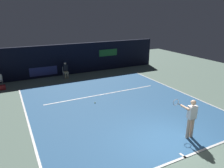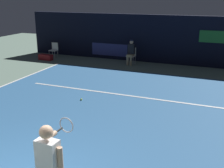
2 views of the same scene
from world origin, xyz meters
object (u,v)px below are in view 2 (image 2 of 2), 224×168
Objects in this scene: equipment_bag at (46,57)px; courtside_chair_near at (54,49)px; line_judge_on_chair at (131,52)px; tennis_player at (50,167)px; tennis_ball at (81,99)px.

courtside_chair_near is at bearing 89.19° from equipment_bag.
courtside_chair_near is 1.05× the size of equipment_bag.
line_judge_on_chair is 1.50× the size of courtside_chair_near.
tennis_player reaches higher than equipment_bag.
tennis_ball is at bearing -40.79° from equipment_bag.
courtside_chair_near is at bearing 122.79° from tennis_player.
line_judge_on_chair is at bearing -0.04° from courtside_chair_near.
tennis_player is 5.67m from tennis_ball.
courtside_chair_near is 12.94× the size of tennis_ball.
tennis_player reaches higher than line_judge_on_chair.
courtside_chair_near is (-4.85, 0.00, -0.18)m from line_judge_on_chair.
equipment_bag is at bearing 134.38° from tennis_ball.
line_judge_on_chair is at bearing 101.64° from tennis_player.
line_judge_on_chair is 5.01m from equipment_bag.
tennis_player is 1.97× the size of courtside_chair_near.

